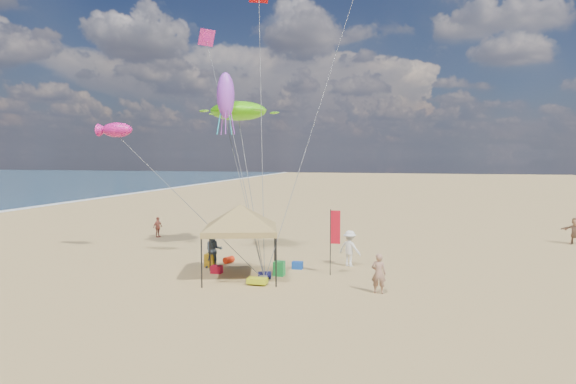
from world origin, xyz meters
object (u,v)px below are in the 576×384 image
cooler_blue (297,265)px  person_near_a (379,273)px  person_near_b (214,250)px  person_far_c (575,231)px  person_far_a (158,227)px  beach_cart (257,281)px  feather_flag (334,231)px  chair_green (279,268)px  canopy_tent (240,207)px  chair_yellow (210,260)px  cooler_red (217,269)px  person_near_c (350,248)px

cooler_blue → person_near_a: size_ratio=0.31×
person_near_b → person_far_c: person_near_b is taller
person_near_a → person_far_a: bearing=-31.4°
beach_cart → person_near_a: person_near_a is taller
feather_flag → beach_cart: bearing=-138.9°
cooler_blue → person_near_b: bearing=-169.2°
person_far_c → cooler_blue: bearing=-117.2°
feather_flag → person_near_b: (-6.31, 0.09, -1.22)m
chair_green → beach_cart: chair_green is taller
canopy_tent → chair_green: (1.63, 0.96, -3.07)m
beach_cart → chair_yellow: bearing=140.1°
beach_cart → person_far_a: size_ratio=0.62×
cooler_red → person_far_a: person_far_a is taller
person_near_b → person_near_c: bearing=-12.6°
chair_green → chair_yellow: size_ratio=1.00×
canopy_tent → chair_green: size_ratio=9.11×
chair_green → beach_cart: (-0.49, -1.97, -0.15)m
person_far_a → person_far_c: person_far_c is taller
chair_green → person_near_b: 3.87m
chair_yellow → person_near_a: person_near_a is taller
feather_flag → person_near_c: (0.51, 2.17, -1.21)m
feather_flag → person_near_c: 2.53m
person_near_c → feather_flag: bearing=98.0°
person_near_a → person_near_c: person_near_c is taller
chair_green → person_far_a: size_ratio=0.48×
chair_green → person_near_c: (3.08, 2.87, 0.60)m
chair_yellow → person_near_b: 0.68m
feather_flag → cooler_red: size_ratio=6.02×
cooler_red → beach_cart: size_ratio=0.60×
beach_cart → person_far_a: person_far_a is taller
person_near_c → person_far_c: (13.56, 10.06, -0.05)m
cooler_red → person_near_a: bearing=-12.2°
person_far_a → person_far_c: (28.03, 4.01, 0.17)m
cooler_blue → person_far_c: size_ratio=0.30×
person_near_b → feather_flag: bearing=-30.3°
person_far_c → person_far_a: bearing=-144.2°
canopy_tent → person_near_b: (-2.11, 1.76, -2.47)m
cooler_red → person_far_a: (-8.24, 9.19, 0.54)m
chair_green → person_near_a: size_ratio=0.41×
cooler_red → chair_yellow: 1.53m
cooler_blue → person_near_a: bearing=-39.7°
chair_yellow → person_far_a: bearing=132.9°
feather_flag → person_far_c: (14.07, 12.22, -1.26)m
person_near_b → canopy_tent: bearing=-69.3°
cooler_blue → person_near_c: bearing=26.4°
canopy_tent → person_near_b: 3.70m
feather_flag → person_far_c: bearing=41.0°
chair_yellow → person_near_a: bearing=-18.5°
beach_cart → person_near_c: person_near_c is taller
person_near_b → person_far_a: (-7.65, 8.12, -0.21)m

